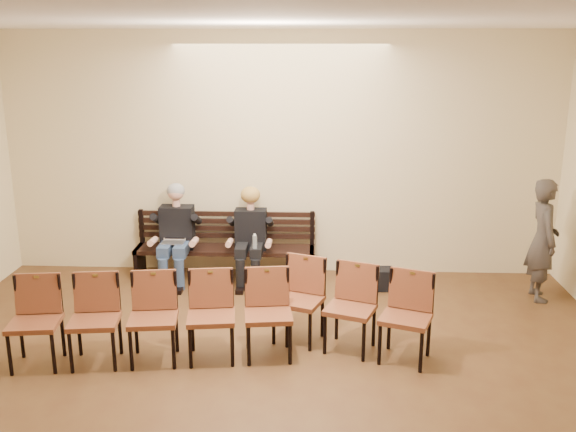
# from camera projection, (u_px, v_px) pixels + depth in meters

# --- Properties ---
(room_walls) EXTENTS (8.02, 10.01, 3.51)m
(room_walls) POSITION_uv_depth(u_px,v_px,m) (250.00, 148.00, 4.96)
(room_walls) COLOR beige
(room_walls) RESTS_ON ground
(bench) EXTENTS (2.60, 0.90, 0.45)m
(bench) POSITION_uv_depth(u_px,v_px,m) (225.00, 262.00, 9.33)
(bench) COLOR black
(bench) RESTS_ON ground
(seated_man) EXTENTS (0.58, 0.81, 1.40)m
(seated_man) POSITION_uv_depth(u_px,v_px,m) (176.00, 233.00, 9.12)
(seated_man) COLOR black
(seated_man) RESTS_ON ground
(seated_woman) EXTENTS (0.55, 0.76, 1.28)m
(seated_woman) POSITION_uv_depth(u_px,v_px,m) (250.00, 238.00, 9.09)
(seated_woman) COLOR black
(seated_woman) RESTS_ON ground
(laptop) EXTENTS (0.33, 0.27, 0.23)m
(laptop) POSITION_uv_depth(u_px,v_px,m) (173.00, 245.00, 9.01)
(laptop) COLOR silver
(laptop) RESTS_ON bench
(water_bottle) EXTENTS (0.07, 0.07, 0.21)m
(water_bottle) POSITION_uv_depth(u_px,v_px,m) (255.00, 250.00, 8.82)
(water_bottle) COLOR silver
(water_bottle) RESTS_ON bench
(bag) EXTENTS (0.41, 0.29, 0.29)m
(bag) POSITION_uv_depth(u_px,v_px,m) (379.00, 279.00, 8.90)
(bag) COLOR black
(bag) RESTS_ON ground
(passerby) EXTENTS (0.46, 0.69, 1.88)m
(passerby) POSITION_uv_depth(u_px,v_px,m) (544.00, 231.00, 8.37)
(passerby) COLOR #3B3530
(passerby) RESTS_ON ground
(chair_row_front) EXTENTS (1.81, 1.10, 0.97)m
(chair_row_front) POSITION_uv_depth(u_px,v_px,m) (350.00, 309.00, 7.05)
(chair_row_front) COLOR brown
(chair_row_front) RESTS_ON ground
(chair_row_back) EXTENTS (3.00, 0.90, 0.96)m
(chair_row_back) POSITION_uv_depth(u_px,v_px,m) (153.00, 319.00, 6.80)
(chair_row_back) COLOR brown
(chair_row_back) RESTS_ON ground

